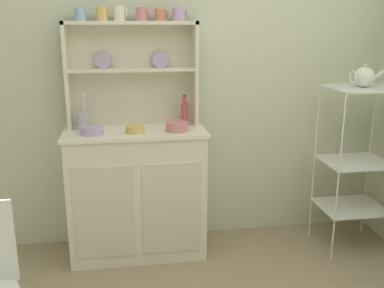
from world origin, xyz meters
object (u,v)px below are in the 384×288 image
object	(u,v)px
hutch_shelf_unit	(132,66)
utensil_jar	(82,121)
bowl_mixing_large	(92,130)
porcelain_teapot	(364,77)
bakers_rack	(356,152)
cup_sky_0	(80,14)
hutch_cabinet	(137,191)
jam_bottle	(185,113)

from	to	relation	value
hutch_shelf_unit	utensil_jar	xyz separation A→B (m)	(-0.35, -0.09, -0.35)
bowl_mixing_large	porcelain_teapot	bearing A→B (deg)	-2.45
bakers_rack	utensil_jar	size ratio (longest dim) A/B	4.72
bakers_rack	cup_sky_0	xyz separation A→B (m)	(-1.86, 0.27, 0.93)
hutch_cabinet	jam_bottle	distance (m)	0.64
cup_sky_0	jam_bottle	xyz separation A→B (m)	(0.67, -0.04, -0.66)
bakers_rack	jam_bottle	bearing A→B (deg)	168.71
bowl_mixing_large	bakers_rack	bearing A→B (deg)	-2.45
hutch_cabinet	utensil_jar	bearing A→B (deg)	167.45
utensil_jar	bakers_rack	bearing A→B (deg)	-6.91
bakers_rack	cup_sky_0	world-z (taller)	cup_sky_0
bakers_rack	bowl_mixing_large	bearing A→B (deg)	177.55
cup_sky_0	utensil_jar	bearing A→B (deg)	-125.14
bowl_mixing_large	porcelain_teapot	world-z (taller)	porcelain_teapot
jam_bottle	utensil_jar	world-z (taller)	utensil_jar
hutch_shelf_unit	porcelain_teapot	distance (m)	1.57
bowl_mixing_large	jam_bottle	bearing A→B (deg)	14.29
jam_bottle	porcelain_teapot	distance (m)	1.24
bowl_mixing_large	porcelain_teapot	distance (m)	1.84
hutch_cabinet	utensil_jar	world-z (taller)	utensil_jar
hutch_shelf_unit	jam_bottle	world-z (taller)	hutch_shelf_unit
hutch_cabinet	porcelain_teapot	world-z (taller)	porcelain_teapot
cup_sky_0	porcelain_teapot	distance (m)	1.92
hutch_cabinet	jam_bottle	bearing A→B (deg)	13.84
porcelain_teapot	bowl_mixing_large	bearing A→B (deg)	177.55
bakers_rack	hutch_cabinet	bearing A→B (deg)	174.40
bakers_rack	porcelain_teapot	world-z (taller)	porcelain_teapot
bowl_mixing_large	utensil_jar	bearing A→B (deg)	115.81
hutch_cabinet	porcelain_teapot	bearing A→B (deg)	-5.61
bakers_rack	porcelain_teapot	distance (m)	0.53
jam_bottle	porcelain_teapot	xyz separation A→B (m)	(1.19, -0.24, 0.26)
cup_sky_0	porcelain_teapot	size ratio (longest dim) A/B	0.39
hutch_shelf_unit	bowl_mixing_large	distance (m)	0.53
jam_bottle	hutch_shelf_unit	bearing A→B (deg)	167.65
utensil_jar	porcelain_teapot	bearing A→B (deg)	-6.92
hutch_cabinet	cup_sky_0	size ratio (longest dim) A/B	10.81
hutch_cabinet	bowl_mixing_large	distance (m)	0.55
hutch_shelf_unit	cup_sky_0	world-z (taller)	cup_sky_0
cup_sky_0	bowl_mixing_large	xyz separation A→B (m)	(0.04, -0.20, -0.72)
jam_bottle	utensil_jar	bearing A→B (deg)	-179.31
cup_sky_0	jam_bottle	world-z (taller)	cup_sky_0
hutch_shelf_unit	utensil_jar	size ratio (longest dim) A/B	3.53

